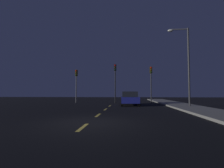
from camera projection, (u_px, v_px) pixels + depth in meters
The scene contains 11 objects.
ground_plane at pixel (106, 109), 15.06m from camera, with size 80.00×80.00×0.00m, color black.
sidewalk_curb_right at pixel (194, 108), 14.43m from camera, with size 3.00×40.00×0.15m, color gray.
lane_stripe_nearest at pixel (83, 127), 6.90m from camera, with size 0.16×1.60×0.01m, color #EACC4C.
lane_stripe_second at pixel (98, 115), 10.68m from camera, with size 0.16×1.60×0.01m, color #EACC4C.
lane_stripe_third at pixel (106, 109), 14.47m from camera, with size 0.16×1.60×0.01m, color #EACC4C.
lane_stripe_fourth at pixel (110, 106), 18.25m from camera, with size 0.16×1.60×0.01m, color #EACC4C.
traffic_signal_left at pixel (76, 80), 23.91m from camera, with size 0.32×0.38×4.65m.
traffic_signal_center at pixel (115, 76), 23.48m from camera, with size 0.32×0.38×5.35m.
traffic_signal_right at pixel (151, 78), 23.05m from camera, with size 0.32×0.38×4.95m.
car_stopped_ahead at pixel (130, 98), 19.02m from camera, with size 2.09×4.33×1.54m.
street_lamp_right at pixel (185, 60), 16.48m from camera, with size 2.04×0.36×7.73m.
Camera 1 is at (1.78, -8.06, 1.40)m, focal length 27.28 mm.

